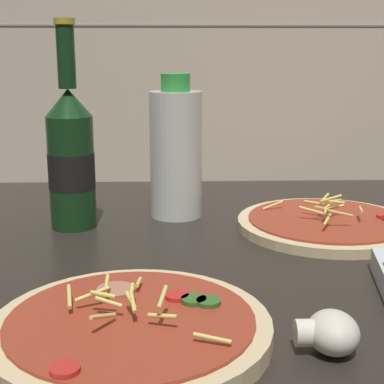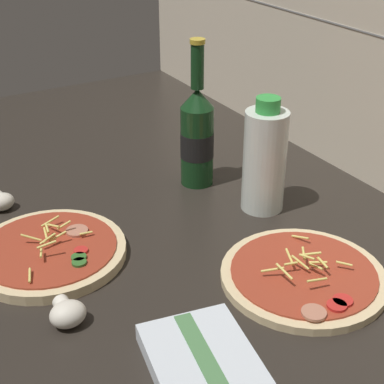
{
  "view_description": "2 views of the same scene",
  "coord_description": "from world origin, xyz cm",
  "px_view_note": "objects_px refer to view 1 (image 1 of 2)",
  "views": [
    {
      "loc": [
        0.9,
        -59.9,
        26.11
      ],
      "look_at": [
        3.22,
        8.93,
        9.29
      ],
      "focal_mm": 55.0,
      "sensor_mm": 36.0,
      "label": 1
    },
    {
      "loc": [
        72.91,
        -33.75,
        54.68
      ],
      "look_at": [
        -0.44,
        9.25,
        8.28
      ],
      "focal_mm": 55.0,
      "sensor_mm": 36.0,
      "label": 2
    }
  ],
  "objects_px": {
    "pizza_near": "(131,328)",
    "oil_bottle": "(176,152)",
    "mushroom_right": "(330,332)",
    "pizza_far": "(328,224)",
    "beer_bottle": "(71,156)"
  },
  "relations": [
    {
      "from": "pizza_near",
      "to": "oil_bottle",
      "type": "relative_size",
      "value": 1.16
    },
    {
      "from": "pizza_near",
      "to": "mushroom_right",
      "type": "bearing_deg",
      "value": -9.89
    },
    {
      "from": "pizza_near",
      "to": "pizza_far",
      "type": "height_order",
      "value": "pizza_far"
    },
    {
      "from": "beer_bottle",
      "to": "mushroom_right",
      "type": "bearing_deg",
      "value": -53.6
    },
    {
      "from": "pizza_far",
      "to": "oil_bottle",
      "type": "relative_size",
      "value": 1.18
    },
    {
      "from": "pizza_far",
      "to": "mushroom_right",
      "type": "relative_size",
      "value": 4.69
    },
    {
      "from": "pizza_near",
      "to": "pizza_far",
      "type": "relative_size",
      "value": 0.98
    },
    {
      "from": "pizza_near",
      "to": "beer_bottle",
      "type": "xyz_separation_m",
      "value": [
        -0.1,
        0.32,
        0.09
      ]
    },
    {
      "from": "pizza_far",
      "to": "beer_bottle",
      "type": "xyz_separation_m",
      "value": [
        -0.34,
        0.02,
        0.09
      ]
    },
    {
      "from": "pizza_near",
      "to": "mushroom_right",
      "type": "relative_size",
      "value": 4.62
    },
    {
      "from": "pizza_far",
      "to": "oil_bottle",
      "type": "height_order",
      "value": "oil_bottle"
    },
    {
      "from": "pizza_far",
      "to": "pizza_near",
      "type": "bearing_deg",
      "value": -129.2
    },
    {
      "from": "pizza_near",
      "to": "pizza_far",
      "type": "bearing_deg",
      "value": 50.8
    },
    {
      "from": "oil_bottle",
      "to": "pizza_far",
      "type": "bearing_deg",
      "value": -20.19
    },
    {
      "from": "mushroom_right",
      "to": "beer_bottle",
      "type": "bearing_deg",
      "value": 126.4
    }
  ]
}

